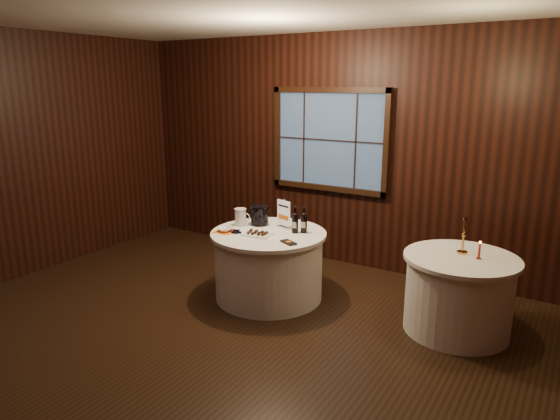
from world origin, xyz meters
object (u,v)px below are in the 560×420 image
Objects in this scene: side_table at (458,294)px; grape_bunch at (236,232)px; chocolate_plate at (257,234)px; red_candle at (479,252)px; port_bottle_left at (295,221)px; main_table at (269,265)px; sign_stand at (284,218)px; ice_bucket at (260,215)px; chocolate_box at (289,242)px; glass_pitcher at (241,217)px; cracker_bowl at (225,230)px; port_bottle_right at (304,221)px; brass_candlestick at (463,240)px.

grape_bunch is (-2.27, -0.54, 0.40)m from side_table.
red_candle is (2.19, 0.47, 0.05)m from chocolate_plate.
port_bottle_left is 0.43m from chocolate_plate.
sign_stand is (0.06, 0.24, 0.50)m from main_table.
main_table is at bearing -37.94° from ice_bucket.
red_candle is at bearing 1.24° from side_table.
chocolate_box is 1.84m from red_candle.
red_candle reaches higher than chocolate_box.
sign_stand is 0.51m from glass_pitcher.
ice_bucket is 1.21× the size of grape_bunch.
cracker_bowl is (-0.81, -0.02, 0.02)m from chocolate_box.
red_candle is at bearing 8.03° from main_table.
cracker_bowl is (-0.68, -0.37, -0.11)m from port_bottle_left.
port_bottle_left is at bearing 34.81° from grape_bunch.
chocolate_plate and cracker_bowl have the same top height.
grape_bunch is (-0.53, -0.37, -0.11)m from port_bottle_left.
chocolate_box is 1.07× the size of red_candle.
chocolate_plate is 0.25m from grape_bunch.
ice_bucket is at bearing -156.09° from sign_stand.
sign_stand is 0.42m from chocolate_plate.
port_bottle_right is 0.76m from grape_bunch.
red_candle is at bearing 17.61° from sign_stand.
main_table is at bearing 77.63° from chocolate_plate.
grape_bunch is at bearing -152.22° from chocolate_box.
ice_bucket is 1.12× the size of glass_pitcher.
red_candle is at bearing 11.91° from cracker_bowl.
chocolate_plate is (-0.04, -0.16, 0.40)m from main_table.
port_bottle_right is 0.83× the size of brass_candlestick.
cracker_bowl is at bearing -111.24° from ice_bucket.
port_bottle_right is 1.32× the size of ice_bucket.
brass_candlestick is (1.92, 0.16, 0.02)m from sign_stand.
red_candle is (0.17, -0.10, -0.06)m from brass_candlestick.
grape_bunch is (-0.66, -0.02, 0.01)m from chocolate_box.
port_bottle_left reaches higher than glass_pitcher.
glass_pitcher is 2.58m from red_candle.
chocolate_plate is at bearing -147.56° from port_bottle_left.
sign_stand reaches higher than chocolate_plate.
sign_stand reaches higher than ice_bucket.
port_bottle_left is 1.49× the size of glass_pitcher.
chocolate_plate is (0.21, -0.36, -0.10)m from ice_bucket.
grape_bunch is (-0.33, -0.47, -0.09)m from sign_stand.
port_bottle_right reaches higher than side_table.
cracker_bowl is 2.62m from red_candle.
port_bottle_right reaches higher than cracker_bowl.
red_candle is (1.89, 0.17, -0.06)m from port_bottle_left.
side_table is at bearing 8.53° from main_table.
main_table is 3.83× the size of chocolate_plate.
sign_stand is 2.09m from red_candle.
chocolate_plate is at bearing -45.90° from glass_pitcher.
glass_pitcher is (-0.38, 0.22, 0.08)m from chocolate_plate.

